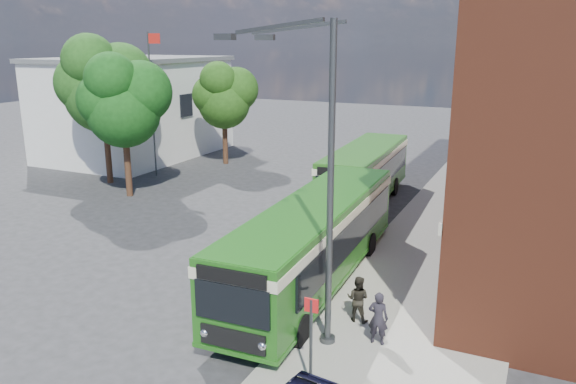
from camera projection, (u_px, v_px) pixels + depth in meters
The scene contains 14 objects.
ground at pixel (211, 287), 19.96m from camera, with size 120.00×120.00×0.00m, color #2B2B2E.
pavement at pixel (451, 243), 24.07m from camera, with size 6.00×48.00×0.15m, color #9A988C.
kerb_line at pixel (381, 234), 25.34m from camera, with size 0.12×48.00×0.01m, color beige.
white_building at pixel (136, 107), 42.11m from camera, with size 9.40×13.40×7.30m.
flagpole at pixel (152, 99), 35.13m from camera, with size 0.95×0.10×9.00m.
street_lamp at pixel (318, 183), 14.98m from camera, with size 2.96×2.38×9.00m.
bus_stop_sign at pixel (311, 337), 13.60m from camera, with size 0.35×0.08×2.52m.
bus_front at pixel (315, 235), 19.78m from camera, with size 3.02×12.43×3.02m.
bus_rear at pixel (365, 169), 29.94m from camera, with size 3.04×10.07×3.02m.
pedestrian_a at pixel (378, 318), 15.74m from camera, with size 0.57×0.38×1.56m, color black.
pedestrian_b at pixel (358, 299), 17.04m from camera, with size 0.71×0.55×1.45m, color black.
tree_left at pixel (123, 100), 30.22m from camera, with size 4.70×4.47×7.94m.
tree_mid at pixel (102, 83), 32.97m from camera, with size 5.28×5.02×8.91m.
tree_right at pixel (224, 95), 38.69m from camera, with size 4.24×4.03×7.16m.
Camera 1 is at (10.27, -15.50, 8.45)m, focal length 35.00 mm.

